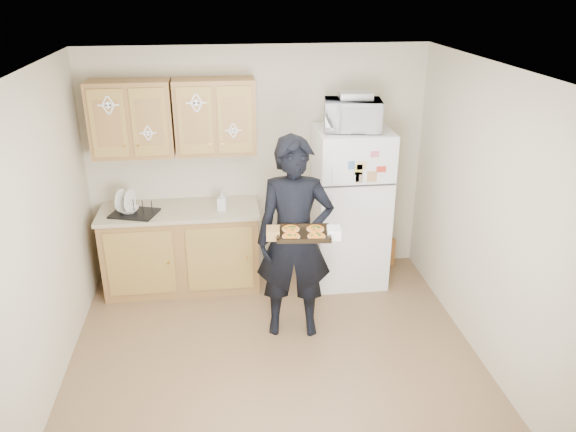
{
  "coord_description": "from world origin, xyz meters",
  "views": [
    {
      "loc": [
        -0.39,
        -3.99,
        3.11
      ],
      "look_at": [
        0.16,
        0.45,
        1.2
      ],
      "focal_mm": 35.0,
      "sensor_mm": 36.0,
      "label": 1
    }
  ],
  "objects_px": {
    "refrigerator": "(350,207)",
    "person": "(295,239)",
    "dish_rack": "(134,206)",
    "baking_tray": "(303,234)",
    "microwave": "(353,115)"
  },
  "relations": [
    {
      "from": "baking_tray",
      "to": "microwave",
      "type": "height_order",
      "value": "microwave"
    },
    {
      "from": "person",
      "to": "microwave",
      "type": "height_order",
      "value": "microwave"
    },
    {
      "from": "person",
      "to": "dish_rack",
      "type": "xyz_separation_m",
      "value": [
        -1.52,
        0.89,
        0.04
      ]
    },
    {
      "from": "refrigerator",
      "to": "person",
      "type": "distance_m",
      "value": 1.18
    },
    {
      "from": "refrigerator",
      "to": "person",
      "type": "xyz_separation_m",
      "value": [
        -0.72,
        -0.92,
        0.1
      ]
    },
    {
      "from": "baking_tray",
      "to": "refrigerator",
      "type": "bearing_deg",
      "value": 66.87
    },
    {
      "from": "microwave",
      "to": "dish_rack",
      "type": "bearing_deg",
      "value": -171.92
    },
    {
      "from": "baking_tray",
      "to": "microwave",
      "type": "xyz_separation_m",
      "value": [
        0.66,
        1.17,
        0.72
      ]
    },
    {
      "from": "baking_tray",
      "to": "dish_rack",
      "type": "height_order",
      "value": "baking_tray"
    },
    {
      "from": "refrigerator",
      "to": "baking_tray",
      "type": "xyz_separation_m",
      "value": [
        -0.69,
        -1.22,
        0.29
      ]
    },
    {
      "from": "dish_rack",
      "to": "refrigerator",
      "type": "bearing_deg",
      "value": 0.93
    },
    {
      "from": "dish_rack",
      "to": "microwave",
      "type": "bearing_deg",
      "value": -0.36
    },
    {
      "from": "refrigerator",
      "to": "person",
      "type": "relative_size",
      "value": 0.9
    },
    {
      "from": "refrigerator",
      "to": "person",
      "type": "bearing_deg",
      "value": -127.96
    },
    {
      "from": "refrigerator",
      "to": "dish_rack",
      "type": "relative_size",
      "value": 3.9
    }
  ]
}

